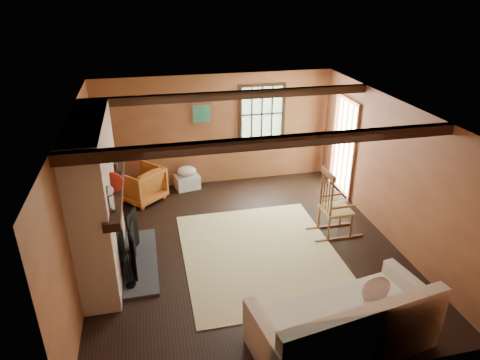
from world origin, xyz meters
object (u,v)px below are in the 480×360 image
object	(u,v)px
rocking_chair	(334,208)
laundry_basket	(187,182)
fireplace	(99,205)
sofa	(345,327)
armchair	(141,184)

from	to	relation	value
rocking_chair	laundry_basket	world-z (taller)	rocking_chair
fireplace	laundry_basket	distance (m)	3.12
sofa	laundry_basket	size ratio (longest dim) A/B	4.69
rocking_chair	sofa	size ratio (longest dim) A/B	0.53
sofa	armchair	bearing A→B (deg)	108.03
sofa	fireplace	bearing A→B (deg)	131.82
sofa	laundry_basket	xyz separation A→B (m)	(-1.38, 4.89, -0.17)
fireplace	sofa	bearing A→B (deg)	-38.82
sofa	armchair	distance (m)	5.10
fireplace	rocking_chair	world-z (taller)	fireplace
sofa	armchair	xyz separation A→B (m)	(-2.35, 4.53, 0.04)
fireplace	rocking_chair	xyz separation A→B (m)	(3.84, 0.14, -0.58)
fireplace	rocking_chair	size ratio (longest dim) A/B	1.95
rocking_chair	laundry_basket	bearing A→B (deg)	43.14
laundry_basket	armchair	xyz separation A→B (m)	(-0.96, -0.37, 0.21)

